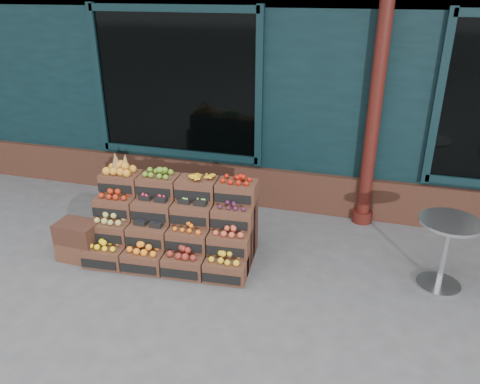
# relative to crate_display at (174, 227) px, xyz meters

# --- Properties ---
(ground) EXTENTS (60.00, 60.00, 0.00)m
(ground) POSITION_rel_crate_display_xyz_m (0.98, -0.50, -0.38)
(ground) COLOR #4C4C4F
(ground) RESTS_ON ground
(shop_facade) EXTENTS (12.00, 6.24, 4.80)m
(shop_facade) POSITION_rel_crate_display_xyz_m (0.98, 4.61, 2.02)
(shop_facade) COLOR black
(shop_facade) RESTS_ON ground
(crate_display) EXTENTS (2.01, 1.10, 1.21)m
(crate_display) POSITION_rel_crate_display_xyz_m (0.00, 0.00, 0.00)
(crate_display) COLOR #4B2B1D
(crate_display) RESTS_ON ground
(spare_crates) EXTENTS (0.49, 0.35, 0.48)m
(spare_crates) POSITION_rel_crate_display_xyz_m (-1.06, -0.43, -0.13)
(spare_crates) COLOR #4B2B1D
(spare_crates) RESTS_ON ground
(bistro_table) EXTENTS (0.65, 0.65, 0.81)m
(bistro_table) POSITION_rel_crate_display_xyz_m (3.09, 0.20, 0.13)
(bistro_table) COLOR silver
(bistro_table) RESTS_ON ground
(shopkeeper) EXTENTS (0.83, 0.69, 1.94)m
(shopkeeper) POSITION_rel_crate_display_xyz_m (-0.69, 2.27, 0.59)
(shopkeeper) COLOR #14471F
(shopkeeper) RESTS_ON ground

